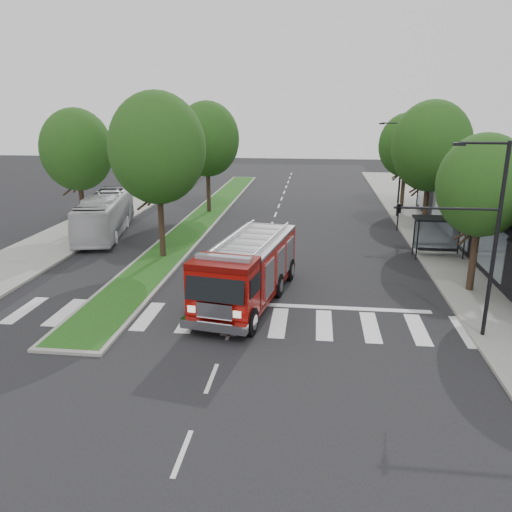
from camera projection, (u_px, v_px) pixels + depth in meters
The scene contains 15 objects.
ground at pixel (244, 296), 25.20m from camera, with size 140.00×140.00×0.00m, color black.
sidewalk_right at pixel (450, 249), 33.28m from camera, with size 5.00×80.00×0.15m, color gray.
sidewalk_left at pixel (66, 237), 36.33m from camera, with size 5.00×80.00×0.15m, color gray.
median at pixel (204, 217), 42.98m from camera, with size 3.00×50.00×0.15m.
bus_shelter at pixel (439, 226), 31.10m from camera, with size 3.20×1.60×2.61m.
tree_right_near at pixel (483, 186), 24.22m from camera, with size 4.40×4.40×8.05m.
tree_right_mid at pixel (431, 146), 35.35m from camera, with size 5.60×5.60×9.72m.
tree_right_far at pixel (406, 145), 45.05m from camera, with size 5.00×5.00×8.73m.
tree_median_near at pixel (157, 148), 29.63m from camera, with size 5.80×5.80×10.16m.
tree_median_far at pixel (207, 139), 43.03m from camera, with size 5.60×5.60×9.72m.
tree_left_mid at pixel (77, 150), 36.42m from camera, with size 5.20×5.20×9.16m.
streetlight_right_near at pixel (474, 228), 19.45m from camera, with size 4.08×0.22×8.00m.
streetlight_right_far at pixel (399, 165), 41.77m from camera, with size 2.11×0.20×8.00m.
fire_engine at pixel (248, 270), 24.18m from camera, with size 4.36×9.78×3.27m.
city_bus at pixel (105, 215), 36.97m from camera, with size 2.53×10.83×3.02m, color silver.
Camera 1 is at (3.39, -23.31, 9.20)m, focal length 35.00 mm.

